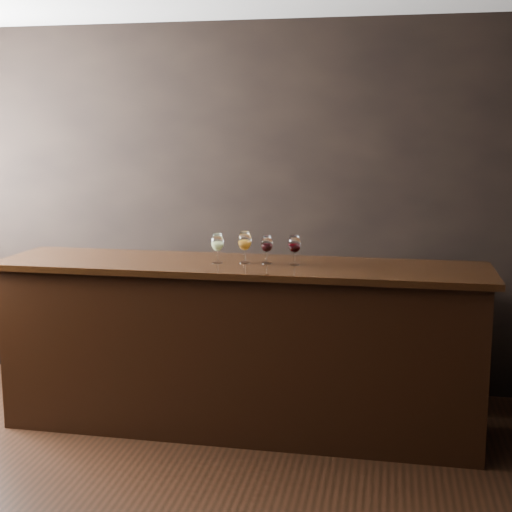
% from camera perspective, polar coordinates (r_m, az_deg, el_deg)
% --- Properties ---
extents(room_shell, '(5.02, 4.52, 2.81)m').
position_cam_1_polar(room_shell, '(3.66, -16.71, 6.92)').
color(room_shell, black).
rests_on(room_shell, ground).
extents(bar_counter, '(3.12, 0.71, 1.09)m').
position_cam_1_polar(bar_counter, '(4.79, -1.31, -7.48)').
color(bar_counter, black).
rests_on(bar_counter, ground).
extents(bar_top, '(3.23, 0.78, 0.04)m').
position_cam_1_polar(bar_top, '(4.65, -1.34, -0.82)').
color(bar_top, black).
rests_on(bar_top, bar_counter).
extents(back_bar_shelf, '(2.63, 0.40, 0.95)m').
position_cam_1_polar(back_bar_shelf, '(5.49, -1.37, -6.01)').
color(back_bar_shelf, black).
rests_on(back_bar_shelf, ground).
extents(glass_white, '(0.08, 0.08, 0.20)m').
position_cam_1_polar(glass_white, '(4.64, -3.11, 1.05)').
color(glass_white, white).
rests_on(glass_white, bar_top).
extents(glass_amber, '(0.09, 0.09, 0.21)m').
position_cam_1_polar(glass_amber, '(4.63, -0.91, 1.15)').
color(glass_amber, white).
rests_on(glass_amber, bar_top).
extents(glass_red_a, '(0.08, 0.08, 0.18)m').
position_cam_1_polar(glass_red_a, '(4.62, 0.88, 0.92)').
color(glass_red_a, white).
rests_on(glass_red_a, bar_top).
extents(glass_red_b, '(0.08, 0.08, 0.19)m').
position_cam_1_polar(glass_red_b, '(4.58, 3.11, 0.91)').
color(glass_red_b, white).
rests_on(glass_red_b, bar_top).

